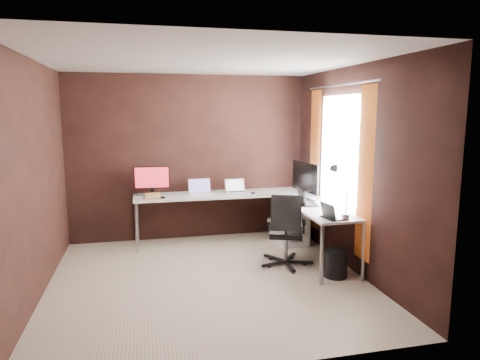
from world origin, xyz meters
The scene contains 15 objects.
room centered at (0.34, 0.07, 1.28)m, with size 3.60×3.60×2.50m.
desk centered at (0.84, 1.04, 0.68)m, with size 2.65×2.25×0.73m.
drawer_pedestal centered at (1.43, 1.15, 0.30)m, with size 0.42×0.50×0.60m, color white.
monitor_left centered at (-0.57, 1.52, 0.98)m, with size 0.51×0.15×0.44m.
monitor_right centered at (1.48, 0.74, 1.03)m, with size 0.20×0.65×0.53m.
laptop_white centered at (0.12, 1.53, 0.78)m, with size 0.34×0.25×0.22m.
laptop_silver centered at (0.66, 1.50, 0.78)m, with size 0.31×0.23×0.21m.
laptop_black_big centered at (1.38, 0.49, 0.78)m, with size 0.28×0.36×0.22m.
laptop_black_small centered at (1.40, -0.28, 0.77)m, with size 0.23×0.30×0.19m.
book_stack centered at (-0.58, 1.34, 0.77)m, with size 0.25×0.21×0.07m.
mouse_left centered at (-0.44, 1.30, 0.75)m, with size 0.09×0.06×0.04m, color black.
mouse_corner centered at (0.90, 1.36, 0.74)m, with size 0.08×0.05×0.03m, color black.
desk_lamp centered at (1.48, -0.29, 1.13)m, with size 0.20×0.23×0.63m.
office_chair centered at (1.05, 0.27, 0.28)m, with size 0.53×0.56×0.95m.
wastebasket centered at (1.50, -0.23, 0.16)m, with size 0.28×0.28×0.32m, color black.
Camera 1 is at (-0.71, -4.71, 1.96)m, focal length 32.00 mm.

